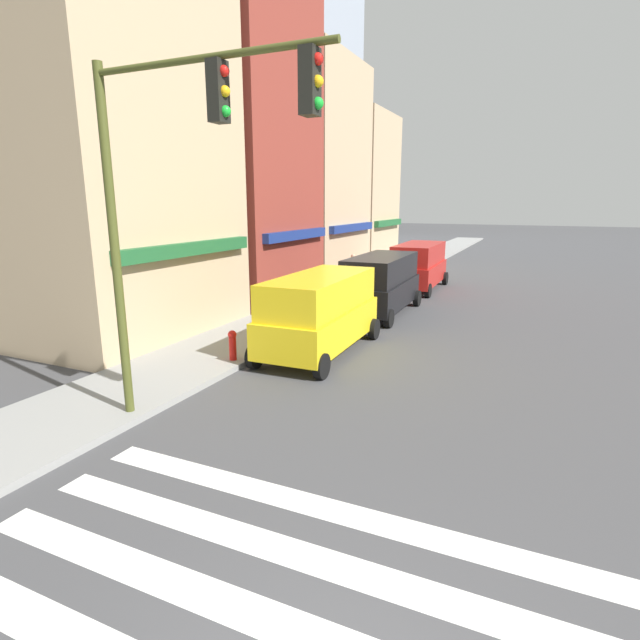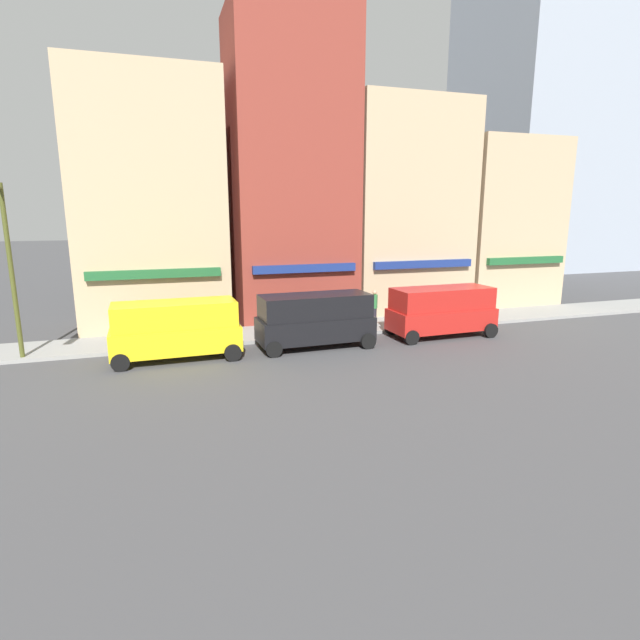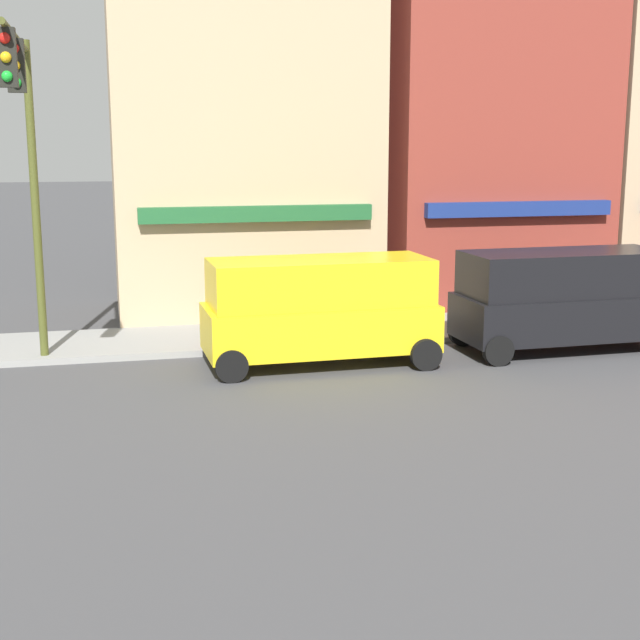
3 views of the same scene
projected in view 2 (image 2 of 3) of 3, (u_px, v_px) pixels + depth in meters
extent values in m
cube|color=tan|center=(150.00, 204.00, 24.99)|extent=(7.10, 5.00, 12.39)
cube|color=#1E592D|center=(155.00, 274.00, 23.21)|extent=(6.03, 0.30, 0.40)
cube|color=maroon|center=(291.00, 172.00, 26.84)|extent=(6.38, 5.00, 15.88)
cube|color=navy|center=(305.00, 268.00, 25.44)|extent=(5.43, 0.30, 0.40)
cube|color=tan|center=(403.00, 209.00, 29.34)|extent=(6.99, 5.00, 11.97)
cube|color=navy|center=(423.00, 264.00, 27.52)|extent=(5.94, 0.30, 0.40)
cube|color=tan|center=(500.00, 224.00, 31.62)|extent=(6.21, 5.00, 10.15)
cube|color=#1E592D|center=(526.00, 260.00, 29.61)|extent=(5.28, 0.30, 0.40)
cylinder|color=#474C1E|center=(12.00, 275.00, 19.24)|extent=(0.18, 0.18, 6.89)
cube|color=yellow|center=(176.00, 339.00, 20.02)|extent=(5.04, 2.11, 1.00)
cube|color=yellow|center=(175.00, 314.00, 19.81)|extent=(4.79, 1.95, 1.00)
cylinder|color=black|center=(123.00, 349.00, 20.42)|extent=(0.68, 0.22, 0.68)
cylinder|color=black|center=(120.00, 363.00, 18.56)|extent=(0.68, 0.22, 0.68)
cylinder|color=black|center=(226.00, 341.00, 21.69)|extent=(0.68, 0.22, 0.68)
cylinder|color=black|center=(233.00, 353.00, 19.84)|extent=(0.68, 0.22, 0.68)
cube|color=black|center=(315.00, 328.00, 21.81)|extent=(5.05, 2.12, 1.00)
cube|color=black|center=(315.00, 306.00, 21.59)|extent=(4.79, 1.95, 1.00)
cylinder|color=black|center=(264.00, 338.00, 22.20)|extent=(0.68, 0.22, 0.68)
cylinder|color=black|center=(274.00, 349.00, 20.35)|extent=(0.68, 0.22, 0.68)
cylinder|color=black|center=(351.00, 331.00, 23.48)|extent=(0.68, 0.22, 0.68)
cylinder|color=black|center=(368.00, 341.00, 21.62)|extent=(0.68, 0.22, 0.68)
cube|color=#B21E19|center=(441.00, 319.00, 23.72)|extent=(5.05, 2.13, 1.00)
cube|color=#B21E19|center=(442.00, 298.00, 23.51)|extent=(4.80, 1.97, 1.00)
cylinder|color=black|center=(392.00, 328.00, 24.12)|extent=(0.68, 0.22, 0.68)
cylinder|color=black|center=(412.00, 337.00, 22.26)|extent=(0.68, 0.22, 0.68)
cylinder|color=black|center=(466.00, 322.00, 25.40)|extent=(0.68, 0.22, 0.68)
cylinder|color=black|center=(491.00, 331.00, 23.54)|extent=(0.68, 0.22, 0.68)
cylinder|color=#23232D|center=(374.00, 316.00, 25.64)|extent=(0.26, 0.26, 0.85)
cylinder|color=#2D7A3D|center=(374.00, 301.00, 25.47)|extent=(0.32, 0.32, 0.70)
sphere|color=tan|center=(375.00, 292.00, 25.37)|extent=(0.22, 0.22, 0.22)
cylinder|color=red|center=(124.00, 341.00, 21.04)|extent=(0.20, 0.20, 0.65)
sphere|color=red|center=(123.00, 332.00, 20.95)|extent=(0.24, 0.24, 0.24)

